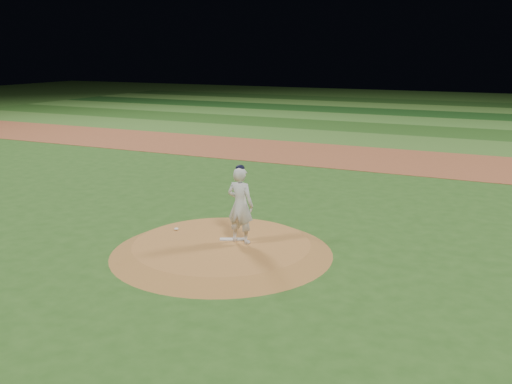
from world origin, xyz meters
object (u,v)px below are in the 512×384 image
at_px(pitcher_on_mound, 240,205).
at_px(pitchers_mound, 222,248).
at_px(rosin_bag, 176,229).
at_px(pitching_rubber, 233,239).

bearing_deg(pitcher_on_mound, pitchers_mound, -146.46).
bearing_deg(pitchers_mound, rosin_bag, 165.82).
distance_m(pitchers_mound, pitching_rubber, 0.39).
relative_size(pitching_rubber, pitcher_on_mound, 0.34).
height_order(pitching_rubber, rosin_bag, rosin_bag).
distance_m(rosin_bag, pitcher_on_mound, 2.20).
relative_size(pitchers_mound, rosin_bag, 46.42).
distance_m(pitching_rubber, rosin_bag, 1.73).
height_order(rosin_bag, pitcher_on_mound, pitcher_on_mound).
height_order(pitchers_mound, rosin_bag, rosin_bag).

